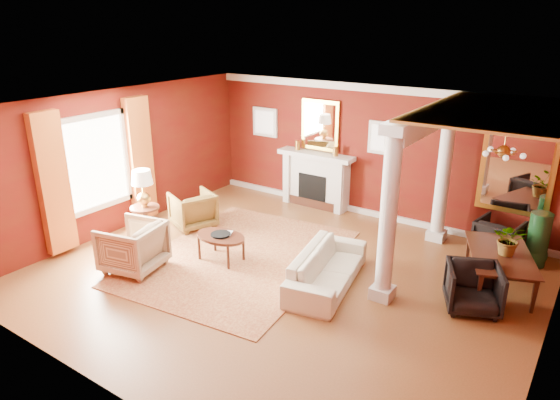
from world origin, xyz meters
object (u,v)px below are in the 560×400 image
Objects in this scene: coffee_table at (221,238)px; dining_table at (502,260)px; side_table at (143,193)px; armchair_stripe at (133,244)px; armchair_leopard at (193,208)px; sofa at (327,262)px.

dining_table is at bearing 22.94° from coffee_table.
coffee_table is 1.97m from side_table.
armchair_stripe is 0.57× the size of dining_table.
coffee_table is at bearing 83.13° from armchair_leopard.
armchair_stripe is at bearing 103.96° from sofa.
sofa is 2.85m from dining_table.
armchair_stripe is at bearing -132.58° from coffee_table.
dining_table is (5.45, 3.00, -0.01)m from armchair_stripe.
armchair_leopard is at bearing 150.18° from coffee_table.
sofa is at bearing 102.71° from dining_table.
armchair_stripe is (0.48, -2.00, 0.06)m from armchair_leopard.
sofa is 2.19× the size of armchair_stripe.
sofa is 3.99m from side_table.
sofa is 3.39m from armchair_stripe.
armchair_stripe is 6.22m from dining_table.
armchair_leopard is 6.01m from dining_table.
armchair_leopard is 1.15m from side_table.
sofa is at bearing 8.36° from coffee_table.
side_table reaches higher than armchair_stripe.
armchair_stripe is at bearing 98.12° from dining_table.
armchair_leopard reaches higher than coffee_table.
armchair_leopard is (-3.55, 0.57, 0.01)m from sofa.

